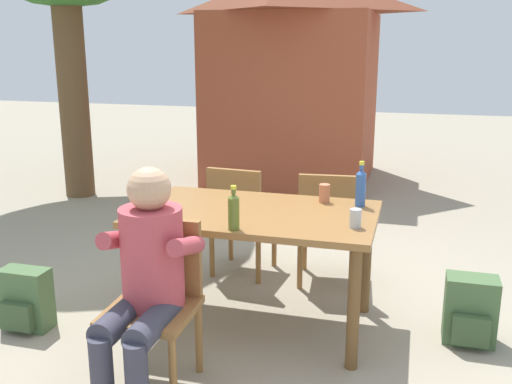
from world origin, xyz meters
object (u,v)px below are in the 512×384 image
chair_near_left (156,295)px  backpack_by_far_side (26,301)px  bottle_clear (152,193)px  backpack_by_near_side (470,311)px  cup_steel (355,218)px  bottle_blue (361,187)px  brick_kiosk (294,71)px  dining_table (256,226)px  chair_far_right (328,222)px  cup_terracotta (324,193)px  person_in_white_shirt (146,273)px  chair_far_left (240,215)px  bottle_olive (234,211)px

chair_near_left → backpack_by_far_side: bearing=164.3°
bottle_clear → backpack_by_near_side: (1.95, 0.23, -0.66)m
chair_near_left → cup_steel: size_ratio=8.07×
bottle_blue → brick_kiosk: 4.11m
dining_table → chair_far_right: 0.84m
dining_table → chair_near_left: (-0.33, -0.75, -0.17)m
cup_terracotta → backpack_by_near_side: cup_terracotta is taller
person_in_white_shirt → backpack_by_near_side: (1.64, 0.98, -0.46)m
backpack_by_far_side → chair_near_left: bearing=-15.7°
dining_table → backpack_by_near_side: bearing=5.1°
chair_far_left → backpack_by_far_side: (-1.05, -1.20, -0.30)m
person_in_white_shirt → cup_steel: (0.96, 0.69, 0.16)m
bottle_olive → cup_terracotta: (0.39, 0.70, -0.05)m
brick_kiosk → bottle_clear: bearing=-89.9°
bottle_olive → bottle_blue: bearing=46.7°
bottle_clear → chair_near_left: bearing=-64.1°
person_in_white_shirt → bottle_blue: person_in_white_shirt is taller
dining_table → backpack_by_near_side: size_ratio=3.56×
chair_far_left → cup_terracotta: (0.71, -0.44, 0.33)m
cup_steel → cup_terracotta: cup_terracotta is taller
cup_terracotta → backpack_by_near_side: 1.14m
cup_steel → backpack_by_near_side: cup_steel is taller
chair_near_left → brick_kiosk: brick_kiosk is taller
chair_far_left → cup_terracotta: bearing=-31.7°
bottle_olive → bottle_clear: bottle_olive is taller
cup_terracotta → brick_kiosk: bearing=104.9°
dining_table → chair_far_right: chair_far_right is taller
backpack_by_far_side → brick_kiosk: brick_kiosk is taller
person_in_white_shirt → bottle_clear: bearing=112.7°
chair_far_left → bottle_clear: (-0.31, -0.86, 0.37)m
chair_far_left → person_in_white_shirt: person_in_white_shirt is taller
backpack_by_near_side → backpack_by_far_side: backpack_by_near_side is taller
chair_far_right → cup_steel: (0.29, -0.92, 0.33)m
dining_table → cup_terracotta: cup_terracotta is taller
chair_far_right → cup_terracotta: bearing=-85.5°
cup_terracotta → backpack_by_far_side: 2.02m
dining_table → chair_far_left: (-0.34, 0.75, -0.17)m
chair_near_left → bottle_blue: (0.94, 1.03, 0.40)m
chair_near_left → bottle_clear: 0.80m
person_in_white_shirt → brick_kiosk: bearing=93.7°
cup_steel → chair_near_left: bearing=-148.9°
cup_steel → backpack_by_far_side: 2.12m
person_in_white_shirt → bottle_olive: bearing=56.6°
backpack_by_far_side → brick_kiosk: (0.73, 4.61, 1.21)m
bottle_olive → cup_terracotta: size_ratio=2.09×
person_in_white_shirt → bottle_blue: (0.94, 1.14, 0.23)m
cup_steel → backpack_by_far_side: cup_steel is taller
backpack_by_near_side → brick_kiosk: brick_kiosk is taller
bottle_olive → bottle_clear: 0.68m
chair_near_left → cup_terracotta: 1.32m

